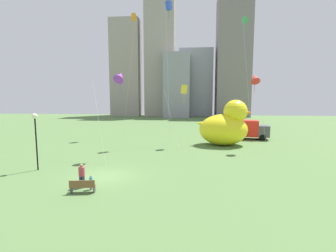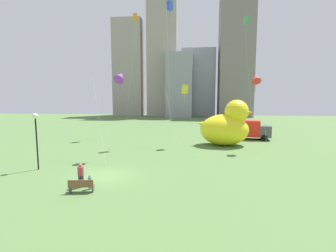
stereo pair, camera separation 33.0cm
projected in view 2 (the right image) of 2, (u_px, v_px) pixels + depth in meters
The scene contains 14 objects.
ground_plane at pixel (105, 176), 19.62m from camera, with size 140.00×140.00×0.00m, color #53753F.
park_bench at pixel (81, 186), 16.17m from camera, with size 1.71×0.71×0.90m.
person_adult at pixel (81, 174), 17.11m from camera, with size 0.42×0.42×1.71m.
person_child at pixel (90, 181), 16.77m from camera, with size 0.25×0.25×1.01m.
giant_inflatable_duck at pixel (226, 126), 32.00m from camera, with size 7.25×4.65×6.01m.
lamppost at pixel (36, 127), 20.99m from camera, with size 0.46×0.46×4.95m.
box_truck at pixel (250, 130), 36.87m from camera, with size 5.90×3.12×2.85m.
city_skyline at pixel (187, 66), 81.06m from camera, with size 46.26×14.77×41.70m.
kite_purple at pixel (120, 77), 25.10m from camera, with size 3.93×4.12×9.23m.
kite_yellow at pixel (185, 90), 30.87m from camera, with size 3.06×3.04×7.92m.
kite_green at pixel (247, 27), 37.28m from camera, with size 2.22×1.79×18.77m.
kite_blue at pixel (170, 7), 32.08m from camera, with size 0.94×0.89×18.93m.
kite_red at pixel (256, 78), 28.49m from camera, with size 2.32×2.53×9.35m.
kite_orange at pixel (135, 18), 38.44m from camera, with size 2.50×2.58×19.50m.
Camera 2 is at (7.23, -18.32, 6.30)m, focal length 26.05 mm.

